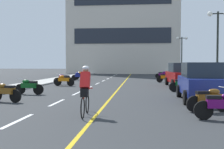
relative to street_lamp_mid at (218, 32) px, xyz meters
The scene contains 32 objects.
ground_plane 8.73m from the street_lamp_mid, 157.79° to the left, with size 140.00×140.00×0.00m, color #2D3033.
curb_left 16.05m from the street_lamp_mid, 157.58° to the left, with size 2.40×72.00×0.12m, color #A8A8A3.
curb_right 7.12m from the street_lamp_mid, 89.81° to the left, with size 2.40×72.00×0.12m, color #A8A8A3.
lane_dash_1 15.68m from the street_lamp_mid, 127.26° to the right, with size 0.14×2.20×0.01m, color silver.
lane_dash_2 12.86m from the street_lamp_mid, 138.69° to the right, with size 0.14×2.20×0.01m, color silver.
lane_dash_3 10.81m from the street_lamp_mid, 156.10° to the right, with size 0.14×2.20×0.01m, color silver.
lane_dash_4 10.01m from the street_lamp_mid, behind, with size 0.14×2.20×0.01m, color silver.
lane_dash_5 10.76m from the street_lamp_mid, 156.82° to the left, with size 0.14×2.20×0.01m, color silver.
lane_dash_6 12.77m from the street_lamp_mid, 139.17° to the left, with size 0.14×2.20×0.01m, color silver.
lane_dash_7 15.58m from the street_lamp_mid, 127.58° to the left, with size 0.14×2.20×0.01m, color silver.
lane_dash_8 18.82m from the street_lamp_mid, 119.95° to the left, with size 0.14×2.20×0.01m, color silver.
lane_dash_9 22.31m from the street_lamp_mid, 114.73° to the left, with size 0.14×2.20×0.01m, color silver.
lane_dash_10 25.94m from the street_lamp_mid, 110.99° to the left, with size 0.14×2.20×0.01m, color silver.
lane_dash_11 29.67m from the street_lamp_mid, 108.19° to the left, with size 0.14×2.20×0.01m, color silver.
centre_line_yellow 9.96m from the street_lamp_mid, 139.44° to the left, with size 0.12×66.00×0.01m, color gold.
office_building 32.47m from the street_lamp_mid, 105.51° to the left, with size 19.63×7.43×21.73m.
street_lamp_mid is the anchor object (origin of this frame).
street_lamp_far 15.99m from the street_lamp_mid, 90.37° to the left, with size 1.46×0.36×5.08m.
parked_car_near 7.87m from the street_lamp_mid, 110.87° to the right, with size 2.02×4.25×1.82m.
parked_car_mid 4.17m from the street_lamp_mid, 144.44° to the left, with size 2.16×4.31×1.82m.
motorcycle_1 12.20m from the street_lamp_mid, 104.36° to the right, with size 1.70×0.60×0.92m.
motorcycle_2 10.87m from the street_lamp_mid, 106.58° to the right, with size 1.68×0.66×0.92m.
motorcycle_3 14.58m from the street_lamp_mid, 145.10° to the right, with size 1.67×0.70×0.92m.
motorcycle_4 13.25m from the street_lamp_mid, 156.91° to the right, with size 1.70×0.60×0.92m.
motorcycle_5 5.19m from the street_lamp_mid, 136.49° to the right, with size 1.70×0.60×0.92m.
motorcycle_6 11.97m from the street_lamp_mid, behind, with size 1.69×0.60×0.92m.
motorcycle_7 12.56m from the street_lamp_mid, 168.43° to the left, with size 1.63×0.81×0.92m.
motorcycle_8 7.61m from the street_lamp_mid, 116.82° to the left, with size 1.70×0.60×0.92m.
motorcycle_9 14.66m from the street_lamp_mid, 145.60° to the left, with size 1.70×0.60×0.92m.
motorcycle_10 15.57m from the street_lamp_mid, 141.28° to the left, with size 1.70×0.60×0.92m.
motorcycle_11 13.31m from the street_lamp_mid, 102.53° to the left, with size 1.70×0.60×0.92m.
cyclist_rider 13.50m from the street_lamp_mid, 123.80° to the right, with size 0.42×1.77×1.71m.
Camera 1 is at (1.73, -2.09, 1.76)m, focal length 44.28 mm.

